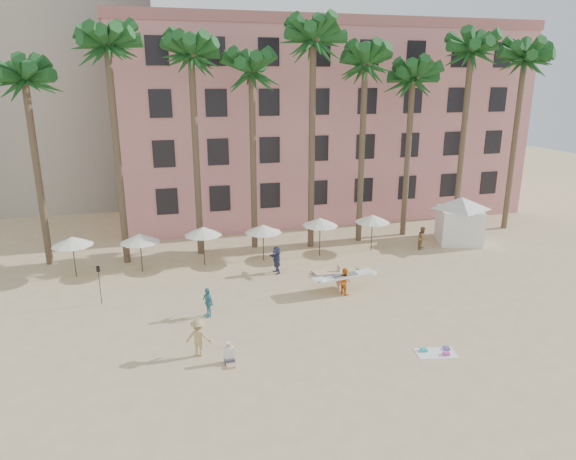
# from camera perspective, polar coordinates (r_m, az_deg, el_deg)

# --- Properties ---
(ground) EXTENTS (120.00, 120.00, 0.00)m
(ground) POSITION_cam_1_polar(r_m,az_deg,el_deg) (24.51, 6.07, -12.74)
(ground) COLOR #D1B789
(ground) RESTS_ON ground
(pink_hotel) EXTENTS (35.00, 14.00, 16.00)m
(pink_hotel) POSITION_cam_1_polar(r_m,az_deg,el_deg) (48.41, 3.09, 11.81)
(pink_hotel) COLOR #DD8886
(pink_hotel) RESTS_ON ground
(palm_row) EXTENTS (44.40, 5.40, 16.30)m
(palm_row) POSITION_cam_1_polar(r_m,az_deg,el_deg) (35.90, -1.46, 18.14)
(palm_row) COLOR brown
(palm_row) RESTS_ON ground
(umbrella_row) EXTENTS (22.50, 2.70, 2.73)m
(umbrella_row) POSITION_cam_1_polar(r_m,az_deg,el_deg) (34.14, -6.07, 0.06)
(umbrella_row) COLOR #332B23
(umbrella_row) RESTS_ON ground
(cabana) EXTENTS (5.75, 5.75, 3.50)m
(cabana) POSITION_cam_1_polar(r_m,az_deg,el_deg) (40.47, 18.59, 1.51)
(cabana) COLOR white
(cabana) RESTS_ON ground
(beach_towel) EXTENTS (1.96, 1.33, 0.14)m
(beach_towel) POSITION_cam_1_polar(r_m,az_deg,el_deg) (24.81, 16.20, -12.90)
(beach_towel) COLOR white
(beach_towel) RESTS_ON ground
(carrier_yellow) EXTENTS (3.35, 1.09, 1.56)m
(carrier_yellow) POSITION_cam_1_polar(r_m,az_deg,el_deg) (30.22, 5.72, -4.98)
(carrier_yellow) COLOR #DD917C
(carrier_yellow) RESTS_ON ground
(carrier_white) EXTENTS (3.25, 0.89, 1.56)m
(carrier_white) POSITION_cam_1_polar(r_m,az_deg,el_deg) (29.71, 6.33, -5.50)
(carrier_white) COLOR orange
(carrier_white) RESTS_ON ground
(beachgoers) EXTENTS (18.31, 11.90, 1.78)m
(beachgoers) POSITION_cam_1_polar(r_m,az_deg,el_deg) (29.69, -0.33, -5.40)
(beachgoers) COLOR teal
(beachgoers) RESTS_ON ground
(paddle) EXTENTS (0.18, 0.04, 2.23)m
(paddle) POSITION_cam_1_polar(r_m,az_deg,el_deg) (29.85, -20.24, -5.22)
(paddle) COLOR black
(paddle) RESTS_ON ground
(seated_man) EXTENTS (0.43, 0.74, 0.97)m
(seated_man) POSITION_cam_1_polar(r_m,az_deg,el_deg) (23.10, -6.53, -13.77)
(seated_man) COLOR #3F3F4C
(seated_man) RESTS_ON ground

